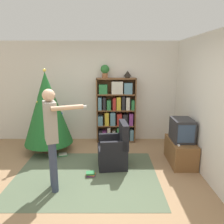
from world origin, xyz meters
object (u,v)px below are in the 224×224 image
(armchair, at_px, (114,151))
(potted_plant, at_px, (104,70))
(television, at_px, (181,130))
(standing_person, at_px, (51,132))
(table_lamp, at_px, (127,74))
(bookshelf, at_px, (115,111))
(christmas_tree, at_px, (46,108))

(armchair, bearing_deg, potted_plant, -177.45)
(television, relative_size, potted_plant, 1.62)
(television, height_order, standing_person, standing_person)
(standing_person, relative_size, table_lamp, 8.43)
(television, height_order, potted_plant, potted_plant)
(bookshelf, relative_size, armchair, 1.83)
(bookshelf, height_order, potted_plant, potted_plant)
(christmas_tree, relative_size, standing_person, 1.15)
(armchair, relative_size, potted_plant, 2.80)
(television, xyz_separation_m, potted_plant, (-1.61, 1.30, 1.15))
(armchair, xyz_separation_m, table_lamp, (0.34, 1.45, 1.46))
(bookshelf, xyz_separation_m, table_lamp, (0.28, 0.01, 0.96))
(television, xyz_separation_m, armchair, (-1.39, -0.15, -0.40))
(bookshelf, distance_m, table_lamp, 1.00)
(armchair, bearing_deg, christmas_tree, -122.92)
(bookshelf, bearing_deg, table_lamp, 1.17)
(television, bearing_deg, potted_plant, 141.10)
(standing_person, height_order, table_lamp, table_lamp)
(armchair, xyz_separation_m, potted_plant, (-0.22, 1.45, 1.55))
(bookshelf, xyz_separation_m, television, (1.33, -1.29, -0.10))
(standing_person, bearing_deg, television, 89.94)
(potted_plant, bearing_deg, television, -38.90)
(television, xyz_separation_m, table_lamp, (-1.04, 1.30, 1.06))
(television, relative_size, table_lamp, 2.67)
(bookshelf, bearing_deg, television, -44.28)
(table_lamp, bearing_deg, armchair, -103.37)
(standing_person, distance_m, table_lamp, 2.75)
(christmas_tree, relative_size, armchair, 2.11)
(armchair, bearing_deg, standing_person, -57.27)
(christmas_tree, bearing_deg, armchair, -26.69)
(standing_person, distance_m, potted_plant, 2.55)
(christmas_tree, bearing_deg, television, -12.04)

